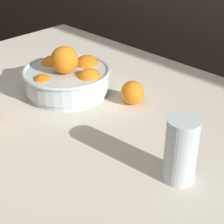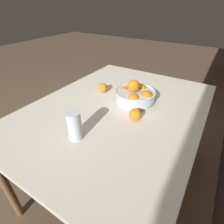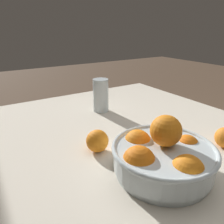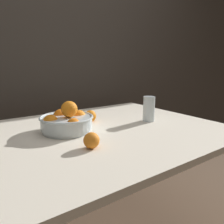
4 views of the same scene
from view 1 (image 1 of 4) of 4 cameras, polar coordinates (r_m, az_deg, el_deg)
name	(u,v)px [view 1 (image 1 of 4)]	position (r m, az deg, el deg)	size (l,w,h in m)	color
dining_table	(77,134)	(1.11, -5.36, -3.31)	(1.39, 1.03, 0.76)	beige
fruit_bowl	(68,77)	(1.17, -6.75, 5.26)	(0.27, 0.27, 0.16)	silver
juice_glass	(181,153)	(0.81, 10.40, -6.23)	(0.07, 0.07, 0.15)	#F4A314
orange_loose_front	(133,93)	(1.11, 3.16, 2.97)	(0.07, 0.07, 0.07)	orange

